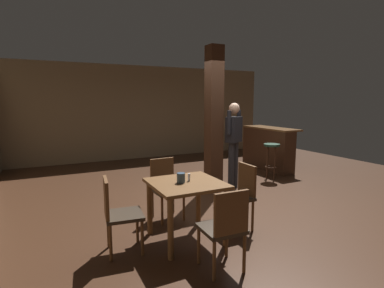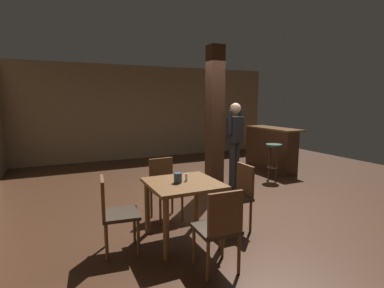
# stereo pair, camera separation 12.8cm
# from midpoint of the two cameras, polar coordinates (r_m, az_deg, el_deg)

# --- Properties ---
(ground_plane) EXTENTS (10.80, 10.80, 0.00)m
(ground_plane) POSITION_cam_midpoint_polar(r_m,az_deg,el_deg) (5.58, 7.39, -10.26)
(ground_plane) COLOR #382114
(wall_back) EXTENTS (8.00, 0.10, 2.80)m
(wall_back) POSITION_cam_midpoint_polar(r_m,az_deg,el_deg) (9.41, -7.32, 6.00)
(wall_back) COLOR #756047
(wall_back) RESTS_ON ground_plane
(pillar) EXTENTS (0.28, 0.28, 2.80)m
(pillar) POSITION_cam_midpoint_polar(r_m,az_deg,el_deg) (5.84, 4.98, 4.65)
(pillar) COLOR #382114
(pillar) RESTS_ON ground_plane
(dining_table) EXTENTS (0.87, 0.87, 0.76)m
(dining_table) POSITION_cam_midpoint_polar(r_m,az_deg,el_deg) (3.81, -0.71, -9.28)
(dining_table) COLOR brown
(dining_table) RESTS_ON ground_plane
(chair_east) EXTENTS (0.43, 0.43, 0.89)m
(chair_east) POSITION_cam_midpoint_polar(r_m,az_deg,el_deg) (4.23, 9.57, -9.21)
(chair_east) COLOR #2D2319
(chair_east) RESTS_ON ground_plane
(chair_north) EXTENTS (0.45, 0.45, 0.89)m
(chair_north) POSITION_cam_midpoint_polar(r_m,az_deg,el_deg) (4.56, -4.50, -7.81)
(chair_north) COLOR #2D2319
(chair_north) RESTS_ON ground_plane
(chair_south) EXTENTS (0.43, 0.43, 0.89)m
(chair_south) POSITION_cam_midpoint_polar(r_m,az_deg,el_deg) (3.16, 6.47, -15.31)
(chair_south) COLOR #2D2319
(chair_south) RESTS_ON ground_plane
(chair_west) EXTENTS (0.47, 0.47, 0.89)m
(chair_west) POSITION_cam_midpoint_polar(r_m,az_deg,el_deg) (3.64, -13.68, -12.22)
(chair_west) COLOR #2D2319
(chair_west) RESTS_ON ground_plane
(napkin_cup) EXTENTS (0.10, 0.10, 0.12)m
(napkin_cup) POSITION_cam_midpoint_polar(r_m,az_deg,el_deg) (3.73, -1.72, -6.45)
(napkin_cup) COLOR #33475B
(napkin_cup) RESTS_ON dining_table
(salt_shaker) EXTENTS (0.03, 0.03, 0.10)m
(salt_shaker) POSITION_cam_midpoint_polar(r_m,az_deg,el_deg) (3.80, -0.14, -6.34)
(salt_shaker) COLOR silver
(salt_shaker) RESTS_ON dining_table
(standing_person) EXTENTS (0.45, 0.33, 1.72)m
(standing_person) POSITION_cam_midpoint_polar(r_m,az_deg,el_deg) (5.99, 8.75, 0.86)
(standing_person) COLOR black
(standing_person) RESTS_ON ground_plane
(bar_counter) EXTENTS (0.56, 1.62, 1.08)m
(bar_counter) POSITION_cam_midpoint_polar(r_m,az_deg,el_deg) (7.97, 15.14, -0.79)
(bar_counter) COLOR brown
(bar_counter) RESTS_ON ground_plane
(bar_stool_near) EXTENTS (0.35, 0.35, 0.80)m
(bar_stool_near) POSITION_cam_midpoint_polar(r_m,az_deg,el_deg) (6.96, 15.79, -1.67)
(bar_stool_near) COLOR #1E3828
(bar_stool_near) RESTS_ON ground_plane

